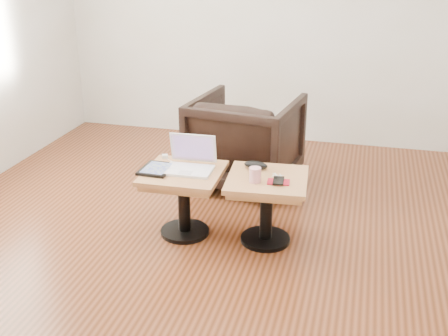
% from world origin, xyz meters
% --- Properties ---
extents(room_shell, '(4.52, 4.52, 2.71)m').
position_xyz_m(room_shell, '(0.00, 0.00, 1.35)').
color(room_shell, '#45200E').
rests_on(room_shell, ground).
extents(side_table_left, '(0.52, 0.52, 0.46)m').
position_xyz_m(side_table_left, '(-0.37, 0.10, 0.35)').
color(side_table_left, black).
rests_on(side_table_left, ground).
extents(side_table_right, '(0.55, 0.55, 0.46)m').
position_xyz_m(side_table_right, '(0.18, 0.13, 0.35)').
color(side_table_right, black).
rests_on(side_table_right, ground).
extents(laptop, '(0.32, 0.28, 0.22)m').
position_xyz_m(laptop, '(-0.34, 0.15, 0.51)').
color(laptop, white).
rests_on(laptop, side_table_left).
extents(tablet, '(0.20, 0.25, 0.02)m').
position_xyz_m(tablet, '(-0.55, 0.07, 0.47)').
color(tablet, black).
rests_on(tablet, side_table_left).
extents(charging_adapter, '(0.05, 0.05, 0.02)m').
position_xyz_m(charging_adapter, '(-0.57, 0.30, 0.47)').
color(charging_adapter, white).
rests_on(charging_adapter, side_table_left).
extents(glasses_case, '(0.17, 0.09, 0.05)m').
position_xyz_m(glasses_case, '(0.08, 0.26, 0.49)').
color(glasses_case, black).
rests_on(glasses_case, side_table_right).
extents(striped_cup, '(0.09, 0.09, 0.10)m').
position_xyz_m(striped_cup, '(0.12, 0.05, 0.51)').
color(striped_cup, '#E65271').
rests_on(striped_cup, side_table_right).
extents(earbuds_tangle, '(0.07, 0.06, 0.01)m').
position_xyz_m(earbuds_tangle, '(0.24, 0.17, 0.47)').
color(earbuds_tangle, white).
rests_on(earbuds_tangle, side_table_right).
extents(phone_on_sleeve, '(0.15, 0.13, 0.02)m').
position_xyz_m(phone_on_sleeve, '(0.26, 0.07, 0.47)').
color(phone_on_sleeve, maroon).
rests_on(phone_on_sleeve, side_table_right).
extents(armchair, '(0.90, 0.92, 0.74)m').
position_xyz_m(armchair, '(-0.16, 1.05, 0.37)').
color(armchair, black).
rests_on(armchair, ground).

